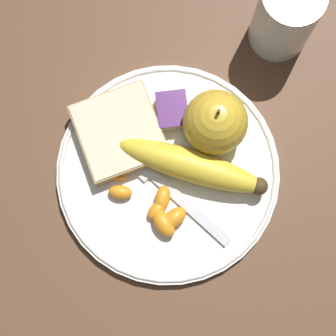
% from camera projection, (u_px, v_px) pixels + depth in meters
% --- Properties ---
extents(ground_plane, '(3.00, 3.00, 0.00)m').
position_uv_depth(ground_plane, '(168.00, 173.00, 0.66)').
color(ground_plane, brown).
extents(plate, '(0.26, 0.26, 0.01)m').
position_uv_depth(plate, '(168.00, 172.00, 0.65)').
color(plate, silver).
rests_on(plate, ground_plane).
extents(juice_glass, '(0.07, 0.07, 0.10)m').
position_uv_depth(juice_glass, '(285.00, 18.00, 0.64)').
color(juice_glass, silver).
rests_on(juice_glass, ground_plane).
extents(apple, '(0.07, 0.07, 0.08)m').
position_uv_depth(apple, '(215.00, 122.00, 0.62)').
color(apple, gold).
rests_on(apple, plate).
extents(banana, '(0.10, 0.17, 0.04)m').
position_uv_depth(banana, '(193.00, 166.00, 0.63)').
color(banana, yellow).
rests_on(banana, plate).
extents(bread_slice, '(0.12, 0.11, 0.02)m').
position_uv_depth(bread_slice, '(119.00, 133.00, 0.64)').
color(bread_slice, tan).
rests_on(bread_slice, plate).
extents(fork, '(0.14, 0.12, 0.00)m').
position_uv_depth(fork, '(164.00, 184.00, 0.64)').
color(fork, silver).
rests_on(fork, plate).
extents(jam_packet, '(0.04, 0.04, 0.02)m').
position_uv_depth(jam_packet, '(172.00, 111.00, 0.65)').
color(jam_packet, silver).
rests_on(jam_packet, plate).
extents(orange_segment_0, '(0.03, 0.04, 0.02)m').
position_uv_depth(orange_segment_0, '(175.00, 218.00, 0.63)').
color(orange_segment_0, orange).
rests_on(orange_segment_0, plate).
extents(orange_segment_1, '(0.03, 0.03, 0.01)m').
position_uv_depth(orange_segment_1, '(157.00, 210.00, 0.63)').
color(orange_segment_1, orange).
rests_on(orange_segment_1, plate).
extents(orange_segment_2, '(0.04, 0.03, 0.02)m').
position_uv_depth(orange_segment_2, '(164.00, 223.00, 0.62)').
color(orange_segment_2, orange).
rests_on(orange_segment_2, plate).
extents(orange_segment_3, '(0.02, 0.03, 0.01)m').
position_uv_depth(orange_segment_3, '(120.00, 192.00, 0.63)').
color(orange_segment_3, orange).
rests_on(orange_segment_3, plate).
extents(orange_segment_4, '(0.03, 0.03, 0.02)m').
position_uv_depth(orange_segment_4, '(116.00, 171.00, 0.64)').
color(orange_segment_4, orange).
rests_on(orange_segment_4, plate).
extents(orange_segment_5, '(0.03, 0.02, 0.02)m').
position_uv_depth(orange_segment_5, '(163.00, 198.00, 0.63)').
color(orange_segment_5, orange).
rests_on(orange_segment_5, plate).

